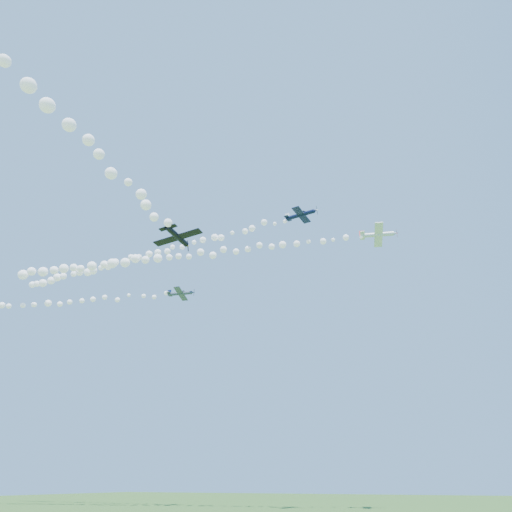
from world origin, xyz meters
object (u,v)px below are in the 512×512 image
at_px(plane_grey, 181,293).
at_px(plane_black, 178,237).
at_px(plane_white, 378,235).
at_px(plane_navy, 301,215).

xyz_separation_m(plane_grey, plane_black, (19.76, -31.44, -6.48)).
relative_size(plane_white, plane_black, 1.09).
height_order(plane_white, plane_grey, plane_white).
height_order(plane_white, plane_navy, plane_navy).
xyz_separation_m(plane_navy, plane_black, (-11.54, -25.77, -16.49)).
bearing_deg(plane_navy, plane_white, 32.00).
bearing_deg(plane_navy, plane_grey, 172.44).
xyz_separation_m(plane_navy, plane_grey, (-31.30, 5.67, -10.01)).
relative_size(plane_navy, plane_grey, 1.07).
height_order(plane_white, plane_black, plane_white).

